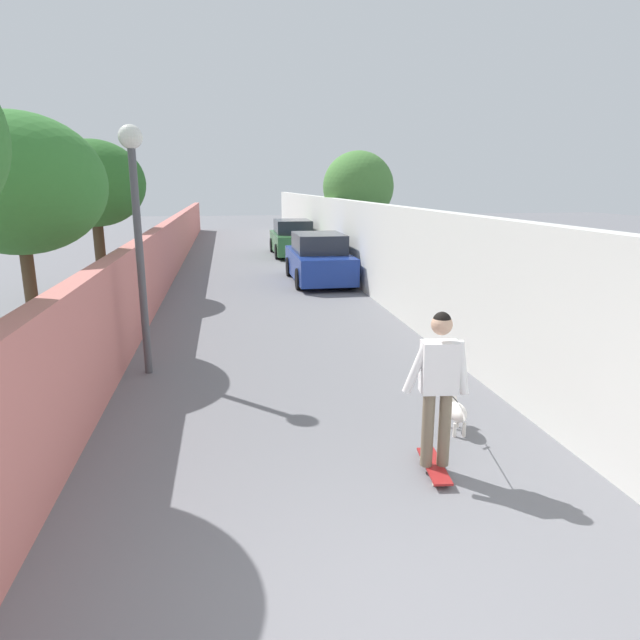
% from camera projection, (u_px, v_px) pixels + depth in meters
% --- Properties ---
extents(ground_plane, '(80.00, 80.00, 0.00)m').
position_uv_depth(ground_plane, '(263.00, 284.00, 17.16)').
color(ground_plane, slate).
extents(wall_left, '(48.00, 0.30, 1.85)m').
position_uv_depth(wall_left, '(155.00, 266.00, 14.55)').
color(wall_left, '#CC726B').
rests_on(wall_left, ground).
extents(fence_right, '(48.00, 0.30, 2.55)m').
position_uv_depth(fence_right, '(372.00, 249.00, 15.43)').
color(fence_right, silver).
rests_on(fence_right, ground).
extents(tree_right_near, '(2.83, 2.83, 4.35)m').
position_uv_depth(tree_right_near, '(358.00, 187.00, 21.93)').
color(tree_right_near, brown).
rests_on(tree_right_near, ground).
extents(tree_left_mid, '(2.98, 2.98, 4.26)m').
position_uv_depth(tree_left_mid, '(17.00, 185.00, 9.47)').
color(tree_left_mid, brown).
rests_on(tree_left_mid, ground).
extents(tree_left_distant, '(2.72, 2.72, 4.22)m').
position_uv_depth(tree_left_distant, '(94.00, 184.00, 14.74)').
color(tree_left_distant, '#473523').
rests_on(tree_left_distant, ground).
extents(lamp_post, '(0.36, 0.36, 3.91)m').
position_uv_depth(lamp_post, '(136.00, 206.00, 8.45)').
color(lamp_post, '#4C4C51').
rests_on(lamp_post, ground).
extents(skateboard, '(0.82, 0.29, 0.08)m').
position_uv_depth(skateboard, '(434.00, 466.00, 5.94)').
color(skateboard, maroon).
rests_on(skateboard, ground).
extents(person_skateboarder, '(0.26, 0.72, 1.70)m').
position_uv_depth(person_skateboarder, '(439.00, 378.00, 5.69)').
color(person_skateboarder, '#726651').
rests_on(person_skateboarder, skateboard).
extents(dog, '(1.25, 0.78, 1.06)m').
position_uv_depth(dog, '(456.00, 411.00, 6.88)').
color(dog, white).
rests_on(dog, ground).
extents(car_near, '(4.13, 1.80, 1.54)m').
position_uv_depth(car_near, '(319.00, 260.00, 17.46)').
color(car_near, navy).
rests_on(car_near, ground).
extents(car_far, '(4.15, 1.80, 1.54)m').
position_uv_depth(car_far, '(293.00, 239.00, 24.13)').
color(car_far, '#336B38').
rests_on(car_far, ground).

